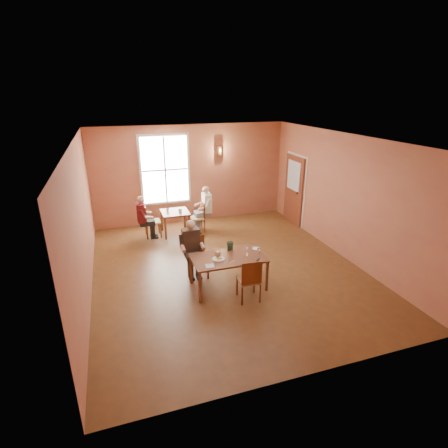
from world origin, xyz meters
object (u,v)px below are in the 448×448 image
object	(u,v)px
main_table	(228,272)
chair_diner_main	(198,258)
chair_empty	(249,279)
chair_diner_white	(197,217)
diner_white	(198,210)
second_table	(176,223)
chair_diner_maroon	(153,221)
diner_maroon	(151,216)
diner_main	(198,252)

from	to	relation	value
main_table	chair_diner_main	distance (m)	0.83
chair_empty	chair_diner_white	distance (m)	3.85
chair_diner_white	diner_white	bearing A→B (deg)	-90.00
second_table	chair_diner_maroon	distance (m)	0.66
chair_diner_maroon	diner_maroon	bearing A→B (deg)	-90.00
main_table	second_table	xyz separation A→B (m)	(-0.50, 3.30, -0.01)
main_table	chair_diner_main	world-z (taller)	chair_diner_main
chair_diner_main	second_table	xyz separation A→B (m)	(-0.00, 2.65, -0.12)
chair_diner_main	diner_white	distance (m)	2.74
diner_main	chair_empty	xyz separation A→B (m)	(0.73, -1.17, -0.16)
chair_diner_white	main_table	bearing A→B (deg)	177.44
chair_diner_white	chair_empty	bearing A→B (deg)	-178.72
diner_main	diner_maroon	world-z (taller)	diner_main
chair_diner_main	diner_white	world-z (taller)	diner_white
main_table	chair_diner_maroon	distance (m)	3.50
diner_main	diner_maroon	distance (m)	2.77
main_table	diner_maroon	bearing A→B (deg)	109.71
chair_diner_main	chair_diner_white	size ratio (longest dim) A/B	1.06
diner_white	chair_diner_maroon	xyz separation A→B (m)	(-1.33, 0.00, -0.17)
chair_empty	diner_white	size ratio (longest dim) A/B	0.71
chair_diner_white	second_table	bearing A→B (deg)	90.00
chair_diner_main	diner_main	size ratio (longest dim) A/B	0.75
main_table	chair_diner_white	distance (m)	3.30
main_table	chair_empty	size ratio (longest dim) A/B	1.65
chair_diner_main	diner_main	world-z (taller)	diner_main
diner_white	main_table	bearing A→B (deg)	176.92
chair_diner_white	chair_diner_maroon	bearing A→B (deg)	90.00
diner_main	chair_diner_maroon	world-z (taller)	diner_main
chair_diner_main	chair_diner_maroon	world-z (taller)	chair_diner_maroon
chair_diner_main	diner_maroon	distance (m)	2.74
chair_diner_main	diner_white	xyz separation A→B (m)	(0.68, 2.65, 0.18)
diner_white	diner_maroon	size ratio (longest dim) A/B	1.06
chair_diner_white	chair_diner_maroon	xyz separation A→B (m)	(-1.30, 0.00, 0.04)
second_table	diner_white	xyz separation A→B (m)	(0.68, 0.00, 0.30)
second_table	diner_maroon	world-z (taller)	diner_maroon
diner_white	diner_maroon	bearing A→B (deg)	90.00
chair_diner_main	chair_diner_white	bearing A→B (deg)	-103.73
main_table	chair_diner_white	world-z (taller)	chair_diner_white
chair_empty	diner_maroon	distance (m)	4.11
second_table	main_table	bearing A→B (deg)	-81.34
chair_diner_maroon	chair_diner_white	bearing A→B (deg)	90.00
main_table	chair_diner_white	bearing A→B (deg)	87.44
second_table	diner_maroon	xyz separation A→B (m)	(-0.68, 0.00, 0.27)
diner_main	diner_white	xyz separation A→B (m)	(0.68, 2.68, 0.02)
diner_main	second_table	xyz separation A→B (m)	(-0.00, 2.68, -0.28)
diner_maroon	chair_diner_maroon	bearing A→B (deg)	90.00
chair_empty	diner_main	bearing A→B (deg)	126.41
diner_white	chair_diner_maroon	bearing A→B (deg)	90.00
chair_diner_white	diner_maroon	size ratio (longest dim) A/B	0.72
chair_diner_white	diner_white	distance (m)	0.21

